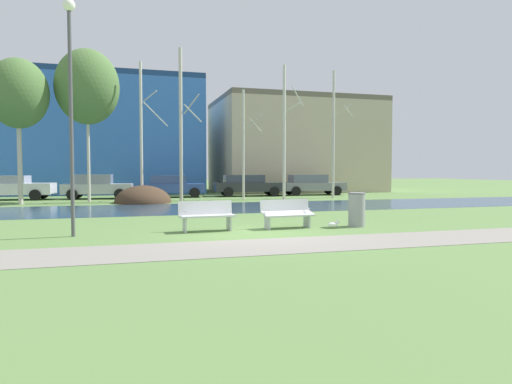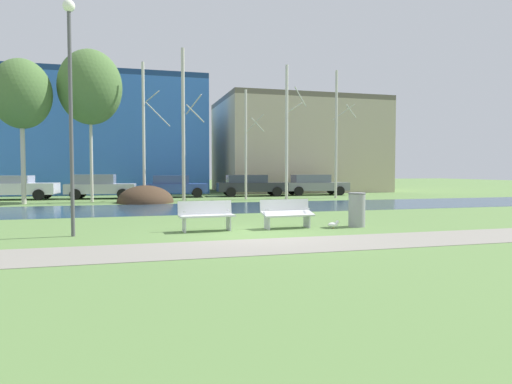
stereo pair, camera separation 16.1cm
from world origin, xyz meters
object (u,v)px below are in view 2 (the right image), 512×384
Objects in this scene: seagull at (334,224)px; parked_sedan_second_silver at (99,186)px; bench_right at (287,213)px; bench_left at (206,215)px; parked_wagon_fourth_dark at (250,185)px; parked_hatch_third_blue at (175,186)px; parked_suv_fifth_grey at (314,184)px; trash_bin at (357,209)px; parked_van_nearest_white at (13,187)px; streetlamp at (70,83)px.

parked_sedan_second_silver is at bearing 114.25° from seagull.
bench_right is at bearing 159.52° from seagull.
bench_left is 0.38× the size of parked_sedan_second_silver.
parked_wagon_fourth_dark is (9.73, 0.25, -0.02)m from parked_sedan_second_silver.
bench_right is 17.09m from parked_hatch_third_blue.
parked_suv_fifth_grey reaches higher than bench_right.
parked_sedan_second_silver is 14.42m from parked_suv_fifth_grey.
parked_van_nearest_white is (-13.54, 17.24, 0.22)m from trash_bin.
parked_sedan_second_silver is at bearing 103.24° from bench_left.
bench_right is (2.47, 0.00, 0.00)m from bench_left.
bench_left is 0.39× the size of parked_hatch_third_blue.
streetlamp reaches higher than seagull.
streetlamp reaches higher than bench_right.
parked_suv_fifth_grey is (5.81, 17.18, 0.21)m from trash_bin.
parked_wagon_fourth_dark is (9.43, 16.94, -3.30)m from streetlamp.
bench_right is 17.20m from parked_wagon_fourth_dark.
seagull is 0.09× the size of parked_hatch_third_blue.
seagull is 0.08× the size of parked_wagon_fourth_dark.
parked_van_nearest_white is at bearing 125.85° from seagull.
bench_left is 19.93m from parked_suv_fifth_grey.
parked_suv_fifth_grey is at bearing 50.28° from streetlamp.
trash_bin is 17.70m from parked_hatch_third_blue.
parked_hatch_third_blue reaches higher than bench_left.
parked_wagon_fourth_dark reaches higher than bench_left.
bench_right is at bearing -56.35° from parked_van_nearest_white.
parked_hatch_third_blue reaches higher than trash_bin.
bench_left is 17.07m from parked_sedan_second_silver.
seagull is (3.80, -0.49, -0.34)m from bench_left.
parked_hatch_third_blue is 0.90× the size of parked_suv_fifth_grey.
parked_suv_fifth_grey is at bearing 64.61° from bench_right.
bench_right is 2.25m from trash_bin.
parked_van_nearest_white is at bearing 179.53° from parked_wagon_fourth_dark.
parked_wagon_fourth_dark is at bearing 60.88° from streetlamp.
parked_van_nearest_white is 14.66m from parked_wagon_fourth_dark.
parked_sedan_second_silver reaches higher than bench_right.
parked_suv_fifth_grey reaches higher than seagull.
bench_right is 1.45m from seagull.
parked_suv_fifth_grey is (14.42, 0.32, -0.02)m from parked_sedan_second_silver.
streetlamp reaches higher than parked_suv_fifth_grey.
bench_right is 0.34× the size of parked_wagon_fourth_dark.
parked_van_nearest_white reaches higher than bench_left.
bench_left is at bearing -76.76° from parked_sedan_second_silver.
parked_hatch_third_blue is 0.86× the size of parked_wagon_fourth_dark.
parked_van_nearest_white is at bearing 123.65° from bench_right.
parked_sedan_second_silver is at bearing 117.06° from trash_bin.
parked_van_nearest_white is at bearing 117.48° from bench_left.
parked_wagon_fourth_dark is at bearing 78.78° from bench_right.
streetlamp is at bearing -178.90° from bench_left.
trash_bin is at bearing -62.94° from parked_sedan_second_silver.
bench_right is 20.41m from parked_van_nearest_white.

